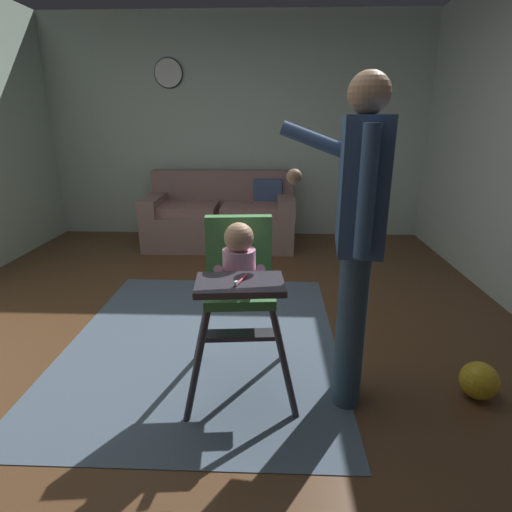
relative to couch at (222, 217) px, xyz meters
The scene contains 8 objects.
ground 2.40m from the couch, 86.32° to the right, with size 6.28×7.32×0.10m, color #53361F.
wall_far 1.13m from the couch, 73.64° to the left, with size 5.48×0.06×2.66m, color #B0C1B6.
area_rug 2.37m from the couch, 86.48° to the right, with size 1.80×2.21×0.01m, color #4B5B6B.
couch is the anchor object (origin of this frame).
high_chair 2.88m from the couch, 81.18° to the right, with size 0.66×0.76×0.97m.
adult_standing 3.13m from the couch, 70.69° to the right, with size 0.51×0.54×1.65m.
toy_ball 3.38m from the couch, 58.83° to the right, with size 0.20×0.20×0.20m, color gold.
wall_clock 1.83m from the couch, 143.81° to the left, with size 0.35×0.04×0.35m.
Camera 1 is at (0.45, -2.47, 1.45)m, focal length 28.88 mm.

